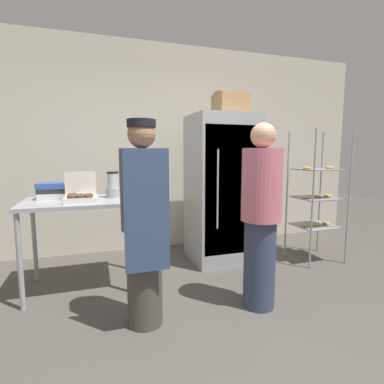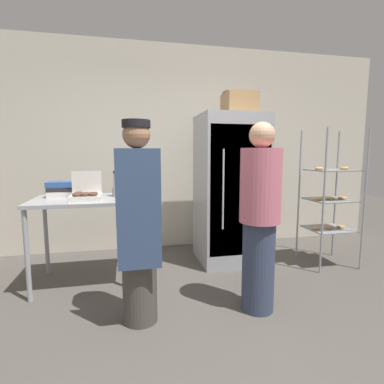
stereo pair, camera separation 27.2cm
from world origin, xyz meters
TOP-DOWN VIEW (x-y plane):
  - ground_plane at (0.00, 0.00)m, footprint 14.00×14.00m
  - back_wall at (0.00, 2.38)m, footprint 6.40×0.12m
  - refrigerator at (0.64, 1.57)m, footprint 0.78×0.75m
  - baking_rack at (1.77, 1.19)m, footprint 0.55×0.51m
  - prep_counter at (-1.01, 1.26)m, footprint 1.05×0.74m
  - donut_box at (-1.00, 1.12)m, footprint 0.29×0.24m
  - blender_pitcher at (-0.69, 1.33)m, footprint 0.15×0.15m
  - binder_stack at (-1.27, 1.43)m, footprint 0.31×0.24m
  - cardboard_storage_box at (0.73, 1.56)m, footprint 0.37×0.34m
  - person_baker at (-0.53, 0.39)m, footprint 0.34×0.35m
  - person_customer at (0.47, 0.36)m, footprint 0.34×0.34m

SIDE VIEW (x-z plane):
  - ground_plane at x=0.00m, z-range 0.00..0.00m
  - prep_counter at x=-1.01m, z-range 0.34..1.23m
  - baking_rack at x=1.77m, z-range -0.01..1.61m
  - person_customer at x=0.47m, z-range 0.02..1.61m
  - person_baker at x=-0.53m, z-range 0.03..1.62m
  - refrigerator at x=0.64m, z-range 0.00..1.81m
  - donut_box at x=-1.00m, z-range 0.80..1.08m
  - binder_stack at x=-1.27m, z-range 0.89..1.05m
  - blender_pitcher at x=-0.69m, z-range 0.88..1.14m
  - back_wall at x=0.00m, z-range 0.00..2.83m
  - cardboard_storage_box at x=0.73m, z-range 1.80..2.07m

